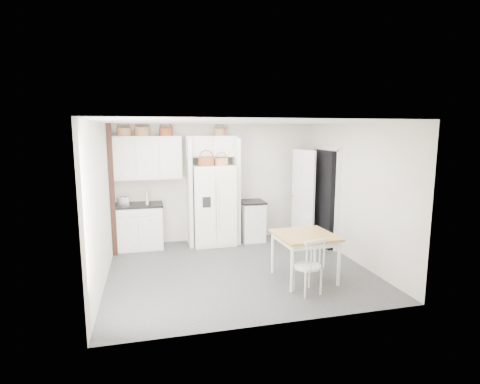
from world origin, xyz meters
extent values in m
plane|color=#272727|center=(0.00, 0.00, 0.00)|extent=(4.50, 4.50, 0.00)
plane|color=white|center=(0.00, 0.00, 2.60)|extent=(4.50, 4.50, 0.00)
plane|color=beige|center=(0.00, 2.00, 1.30)|extent=(4.50, 0.00, 4.50)
plane|color=beige|center=(-2.25, 0.00, 1.30)|extent=(0.00, 4.00, 4.00)
plane|color=beige|center=(2.25, 0.00, 1.30)|extent=(0.00, 4.00, 4.00)
cube|color=white|center=(-0.15, 1.66, 0.86)|extent=(0.89, 0.72, 1.73)
cube|color=silver|center=(-1.74, 1.70, 0.45)|extent=(0.98, 0.62, 0.91)
cube|color=silver|center=(0.74, 1.70, 0.43)|extent=(0.49, 0.59, 0.86)
cube|color=#9D703C|center=(0.97, -0.70, 0.39)|extent=(0.97, 0.97, 0.77)
cube|color=silver|center=(0.79, -1.23, 0.43)|extent=(0.50, 0.47, 0.85)
cube|color=black|center=(-1.74, 1.70, 0.93)|extent=(1.02, 0.66, 0.04)
cube|color=black|center=(0.74, 1.70, 0.88)|extent=(0.53, 0.63, 0.04)
cube|color=silver|center=(-2.02, 1.69, 1.03)|extent=(0.25, 0.16, 0.16)
cube|color=maroon|center=(-1.55, 1.62, 1.07)|extent=(0.06, 0.17, 0.24)
cube|color=beige|center=(-1.54, 1.62, 1.08)|extent=(0.06, 0.17, 0.26)
cylinder|color=brown|center=(-1.95, 1.83, 2.43)|extent=(0.28, 0.28, 0.16)
cylinder|color=brown|center=(-1.60, 1.83, 2.44)|extent=(0.31, 0.31, 0.18)
cylinder|color=maroon|center=(-1.11, 1.83, 2.43)|extent=(0.28, 0.28, 0.16)
cylinder|color=brown|center=(0.03, 1.83, 2.42)|extent=(0.26, 0.26, 0.15)
cylinder|color=maroon|center=(-0.31, 1.56, 1.82)|extent=(0.34, 0.34, 0.18)
cylinder|color=brown|center=(0.01, 1.56, 1.81)|extent=(0.28, 0.28, 0.15)
cube|color=silver|center=(-1.50, 1.83, 1.90)|extent=(1.40, 0.34, 0.90)
cube|color=silver|center=(-0.15, 1.83, 2.12)|extent=(1.12, 0.34, 0.45)
cube|color=silver|center=(-0.66, 1.70, 1.15)|extent=(0.08, 0.60, 2.30)
cube|color=silver|center=(0.36, 1.70, 1.15)|extent=(0.08, 0.60, 2.30)
cube|color=black|center=(-2.20, 1.35, 1.30)|extent=(0.09, 0.09, 2.60)
cube|color=black|center=(2.16, 1.00, 1.02)|extent=(0.18, 0.85, 2.05)
cube|color=white|center=(1.80, 1.33, 1.02)|extent=(0.21, 0.79, 2.05)
camera|label=1|loc=(-1.50, -6.23, 2.44)|focal=28.00mm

